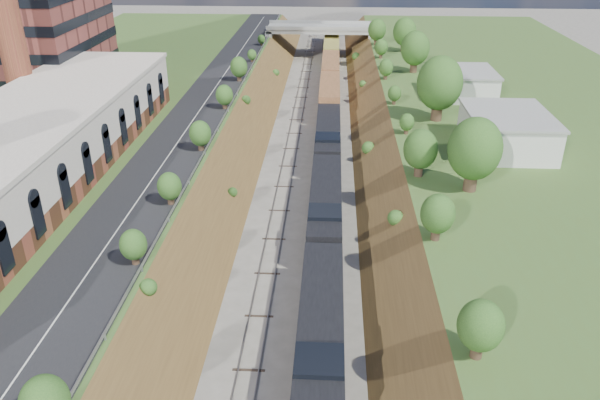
{
  "coord_description": "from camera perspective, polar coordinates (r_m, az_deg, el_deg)",
  "views": [
    {
      "loc": [
        3.0,
        -13.92,
        30.15
      ],
      "look_at": [
        0.26,
        34.79,
        6.0
      ],
      "focal_mm": 35.0,
      "sensor_mm": 36.0,
      "label": 1
    }
  ],
  "objects": [
    {
      "name": "overpass",
      "position": [
        138.28,
        2.0,
        15.81
      ],
      "size": [
        24.5,
        8.3,
        7.4
      ],
      "color": "gray",
      "rests_on": "ground"
    },
    {
      "name": "tree_right_large",
      "position": [
        59.45,
        16.68,
        4.75
      ],
      "size": [
        5.25,
        5.25,
        7.61
      ],
      "color": "#473323",
      "rests_on": "platform_right"
    },
    {
      "name": "white_building_far",
      "position": [
        93.14,
        15.8,
        10.84
      ],
      "size": [
        8.0,
        10.0,
        3.6
      ],
      "primitive_type": "cube",
      "color": "silver",
      "rests_on": "platform_right"
    },
    {
      "name": "platform_left",
      "position": [
        86.74,
        -21.62,
        5.86
      ],
      "size": [
        44.0,
        180.0,
        5.0
      ],
      "primitive_type": "cube",
      "color": "#456027",
      "rests_on": "ground"
    },
    {
      "name": "road",
      "position": [
        80.23,
        -10.37,
        7.67
      ],
      "size": [
        8.0,
        180.0,
        0.1
      ],
      "primitive_type": "cube",
      "color": "black",
      "rests_on": "platform_left"
    },
    {
      "name": "rail_right_track",
      "position": [
        79.8,
        2.7,
        4.18
      ],
      "size": [
        1.58,
        180.0,
        0.18
      ],
      "primitive_type": "cube",
      "color": "gray",
      "rests_on": "ground"
    },
    {
      "name": "white_building_near",
      "position": [
        72.81,
        19.51,
        6.26
      ],
      "size": [
        9.0,
        12.0,
        4.0
      ],
      "primitive_type": "cube",
      "color": "silver",
      "rests_on": "platform_right"
    },
    {
      "name": "tree_left_crest",
      "position": [
        43.63,
        -17.29,
        -7.0
      ],
      "size": [
        2.45,
        2.45,
        3.55
      ],
      "color": "#473323",
      "rests_on": "platform_left"
    },
    {
      "name": "guardrail",
      "position": [
        79.04,
        -7.51,
        7.97
      ],
      "size": [
        0.1,
        171.0,
        0.7
      ],
      "color": "#99999E",
      "rests_on": "platform_left"
    },
    {
      "name": "embankment_left",
      "position": [
        81.05,
        -6.98,
        4.29
      ],
      "size": [
        10.0,
        180.0,
        10.0
      ],
      "primitive_type": "cube",
      "rotation": [
        0.0,
        0.79,
        0.0
      ],
      "color": "brown",
      "rests_on": "ground"
    },
    {
      "name": "commercial_building",
      "position": [
        64.23,
        -25.94,
        3.9
      ],
      "size": [
        14.3,
        62.3,
        7.0
      ],
      "color": "brown",
      "rests_on": "platform_left"
    },
    {
      "name": "platform_right",
      "position": [
        84.43,
        23.92,
        4.9
      ],
      "size": [
        44.0,
        180.0,
        5.0
      ],
      "primitive_type": "cube",
      "color": "#456027",
      "rests_on": "ground"
    },
    {
      "name": "rail_left_track",
      "position": [
        80.0,
        -1.03,
        4.26
      ],
      "size": [
        1.58,
        180.0,
        0.18
      ],
      "primitive_type": "cube",
      "color": "gray",
      "rests_on": "ground"
    },
    {
      "name": "embankment_right",
      "position": [
        80.23,
        8.72,
        3.95
      ],
      "size": [
        10.0,
        180.0,
        10.0
      ],
      "primitive_type": "cube",
      "rotation": [
        0.0,
        0.79,
        0.0
      ],
      "color": "brown",
      "rests_on": "ground"
    },
    {
      "name": "freight_train",
      "position": [
        96.14,
        2.89,
        9.72
      ],
      "size": [
        3.27,
        131.37,
        4.83
      ],
      "color": "black",
      "rests_on": "ground"
    }
  ]
}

